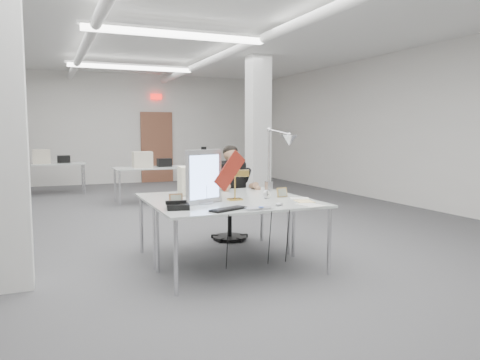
# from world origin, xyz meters

# --- Properties ---
(room_shell) EXTENTS (10.04, 14.04, 3.24)m
(room_shell) POSITION_xyz_m (0.04, 0.13, 1.69)
(room_shell) COLOR #48484A
(room_shell) RESTS_ON ground
(desk_main) EXTENTS (1.80, 0.90, 0.02)m
(desk_main) POSITION_xyz_m (0.00, -2.50, 0.74)
(desk_main) COLOR silver
(desk_main) RESTS_ON room_shell
(desk_second) EXTENTS (1.80, 0.90, 0.02)m
(desk_second) POSITION_xyz_m (0.00, -1.60, 0.74)
(desk_second) COLOR silver
(desk_second) RESTS_ON room_shell
(bg_desk_a) EXTENTS (1.60, 0.80, 0.02)m
(bg_desk_a) POSITION_xyz_m (0.20, 3.00, 0.74)
(bg_desk_a) COLOR silver
(bg_desk_a) RESTS_ON room_shell
(bg_desk_b) EXTENTS (1.60, 0.80, 0.02)m
(bg_desk_b) POSITION_xyz_m (-1.80, 5.20, 0.74)
(bg_desk_b) COLOR silver
(bg_desk_b) RESTS_ON room_shell
(office_chair) EXTENTS (0.59, 0.59, 1.07)m
(office_chair) POSITION_xyz_m (0.45, -0.96, 0.54)
(office_chair) COLOR black
(office_chair) RESTS_ON room_shell
(seated_person) EXTENTS (0.52, 0.62, 0.85)m
(seated_person) POSITION_xyz_m (0.45, -1.01, 0.90)
(seated_person) COLOR black
(seated_person) RESTS_ON office_chair
(monitor) EXTENTS (0.45, 0.23, 0.58)m
(monitor) POSITION_xyz_m (-0.36, -2.27, 1.05)
(monitor) COLOR #AFAFB4
(monitor) RESTS_ON desk_main
(pennant) EXTENTS (0.41, 0.11, 0.45)m
(pennant) POSITION_xyz_m (-0.07, -2.31, 1.11)
(pennant) COLOR maroon
(pennant) RESTS_ON monitor
(keyboard) EXTENTS (0.43, 0.29, 0.02)m
(keyboard) POSITION_xyz_m (-0.27, -2.77, 0.76)
(keyboard) COLOR black
(keyboard) RESTS_ON desk_main
(laptop) EXTENTS (0.30, 0.21, 0.02)m
(laptop) POSITION_xyz_m (0.04, -2.88, 0.77)
(laptop) COLOR #AFAFB4
(laptop) RESTS_ON desk_main
(mouse) EXTENTS (0.10, 0.07, 0.03)m
(mouse) POSITION_xyz_m (0.32, -2.72, 0.77)
(mouse) COLOR #A4A4A9
(mouse) RESTS_ON desk_main
(bankers_lamp) EXTENTS (0.30, 0.20, 0.32)m
(bankers_lamp) POSITION_xyz_m (0.05, -2.16, 0.91)
(bankers_lamp) COLOR gold
(bankers_lamp) RESTS_ON desk_main
(desk_phone) EXTENTS (0.25, 0.24, 0.06)m
(desk_phone) POSITION_xyz_m (-0.72, -2.52, 0.78)
(desk_phone) COLOR black
(desk_phone) RESTS_ON desk_main
(picture_frame_left) EXTENTS (0.15, 0.05, 0.12)m
(picture_frame_left) POSITION_xyz_m (-0.65, -2.20, 0.81)
(picture_frame_left) COLOR #A36E46
(picture_frame_left) RESTS_ON desk_main
(picture_frame_right) EXTENTS (0.15, 0.06, 0.11)m
(picture_frame_right) POSITION_xyz_m (0.66, -2.15, 0.81)
(picture_frame_right) COLOR #AD8A4A
(picture_frame_right) RESTS_ON desk_main
(desk_clock) EXTENTS (0.11, 0.07, 0.10)m
(desk_clock) POSITION_xyz_m (0.43, -2.21, 0.81)
(desk_clock) COLOR silver
(desk_clock) RESTS_ON desk_main
(paper_stack_a) EXTENTS (0.24, 0.31, 0.01)m
(paper_stack_a) POSITION_xyz_m (0.65, -2.81, 0.76)
(paper_stack_a) COLOR silver
(paper_stack_a) RESTS_ON desk_main
(paper_stack_b) EXTENTS (0.22, 0.27, 0.01)m
(paper_stack_b) POSITION_xyz_m (0.71, -2.57, 0.76)
(paper_stack_b) COLOR #EFD18F
(paper_stack_b) RESTS_ON desk_main
(paper_stack_c) EXTENTS (0.25, 0.22, 0.01)m
(paper_stack_c) POSITION_xyz_m (0.78, -2.35, 0.76)
(paper_stack_c) COLOR silver
(paper_stack_c) RESTS_ON desk_main
(beige_monitor) EXTENTS (0.40, 0.38, 0.34)m
(beige_monitor) POSITION_xyz_m (-0.23, -1.51, 0.93)
(beige_monitor) COLOR beige
(beige_monitor) RESTS_ON desk_second
(architect_lamp) EXTENTS (0.24, 0.65, 0.83)m
(architect_lamp) POSITION_xyz_m (0.78, -1.78, 1.17)
(architect_lamp) COLOR #B7B7BC
(architect_lamp) RESTS_ON desk_second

